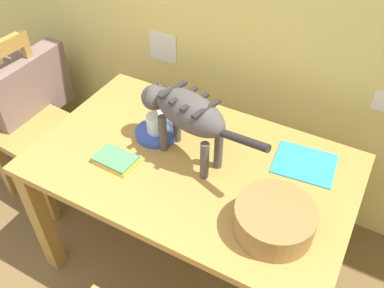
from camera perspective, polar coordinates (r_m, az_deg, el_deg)
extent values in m
cube|color=white|center=(2.39, -4.04, 13.14)|extent=(0.17, 0.01, 0.17)
cube|color=white|center=(2.08, 25.03, 5.25)|extent=(0.10, 0.01, 0.10)
cube|color=#AF853F|center=(1.77, 0.00, -2.83)|extent=(1.36, 0.83, 0.03)
cube|color=#A17A3A|center=(1.80, 0.00, -4.02)|extent=(1.28, 0.75, 0.07)
cube|color=#AF853F|center=(2.16, -20.02, -10.01)|extent=(0.07, 0.07, 0.70)
cube|color=#AF853F|center=(2.50, -8.66, 1.25)|extent=(0.07, 0.07, 0.70)
cube|color=#AF853F|center=(2.18, 19.75, -9.20)|extent=(0.07, 0.07, 0.70)
ellipsoid|color=#4B4643|center=(1.61, -0.30, 4.46)|extent=(0.37, 0.24, 0.16)
cube|color=#292624|center=(1.53, 2.01, 4.90)|extent=(0.06, 0.14, 0.01)
cube|color=#292624|center=(1.56, 0.38, 5.83)|extent=(0.06, 0.14, 0.01)
cube|color=#292624|center=(1.60, -1.20, 6.71)|extent=(0.06, 0.14, 0.01)
cube|color=#292624|center=(1.63, -2.71, 7.55)|extent=(0.06, 0.14, 0.01)
cylinder|color=#4B4643|center=(1.76, -4.05, 1.49)|extent=(0.04, 0.04, 0.18)
cylinder|color=#4B4643|center=(1.80, -2.11, 2.73)|extent=(0.04, 0.04, 0.18)
cylinder|color=#4B4643|center=(1.63, 1.74, -2.32)|extent=(0.04, 0.04, 0.18)
cylinder|color=#4B4643|center=(1.68, 3.67, -0.88)|extent=(0.04, 0.04, 0.18)
sphere|color=#4B4643|center=(1.76, -5.25, 6.43)|extent=(0.11, 0.11, 0.11)
cone|color=#4B4643|center=(1.72, -6.10, 7.26)|extent=(0.04, 0.04, 0.04)
cone|color=#4B4643|center=(1.75, -4.61, 8.10)|extent=(0.04, 0.04, 0.04)
cylinder|color=#292624|center=(1.47, 7.20, 0.51)|extent=(0.22, 0.09, 0.08)
cylinder|color=#334CB3|center=(1.88, -4.89, 1.56)|extent=(0.20, 0.20, 0.03)
cylinder|color=white|center=(1.84, -4.99, 2.87)|extent=(0.09, 0.09, 0.08)
torus|color=white|center=(1.82, -3.53, 2.45)|extent=(0.06, 0.01, 0.06)
cube|color=#2C94CE|center=(1.80, 15.29, -2.63)|extent=(0.27, 0.24, 0.01)
cube|color=gold|center=(1.77, -10.40, -2.36)|extent=(0.18, 0.12, 0.01)
cube|color=#51965D|center=(1.77, -10.57, -1.93)|extent=(0.18, 0.12, 0.01)
cylinder|color=olive|center=(1.51, 11.30, -10.22)|extent=(0.29, 0.29, 0.11)
cylinder|color=#43311A|center=(1.50, 11.32, -10.09)|extent=(0.24, 0.24, 0.09)
cube|color=#AC843C|center=(2.51, -20.18, 1.41)|extent=(0.45, 0.45, 0.04)
cube|color=#AC843C|center=(2.59, -21.21, 9.58)|extent=(0.04, 0.04, 0.48)
cube|color=#AC843C|center=(2.62, -13.37, -1.53)|extent=(0.04, 0.04, 0.42)
cube|color=#AC843C|center=(2.47, -19.28, -6.55)|extent=(0.04, 0.04, 0.42)
cube|color=#AC843C|center=(2.86, -18.85, 1.33)|extent=(0.04, 0.04, 0.42)
cube|color=#AC843C|center=(2.72, -24.53, -3.06)|extent=(0.04, 0.04, 0.42)
cylinder|color=#7E655E|center=(3.01, -22.76, 2.03)|extent=(0.60, 0.60, 0.38)
cube|color=#7E655E|center=(2.63, -21.39, 7.01)|extent=(0.13, 0.54, 0.40)
cube|color=#7E655E|center=(2.97, -20.87, 9.09)|extent=(0.42, 0.10, 0.20)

